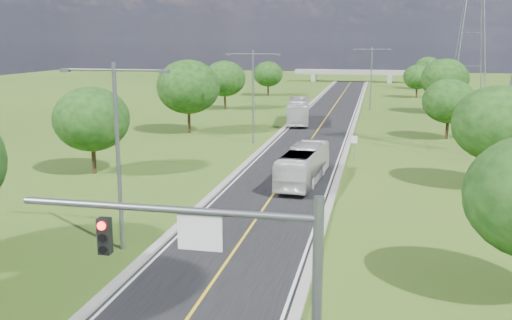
{
  "coord_description": "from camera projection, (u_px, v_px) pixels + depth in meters",
  "views": [
    {
      "loc": [
        7.14,
        -15.0,
        11.11
      ],
      "look_at": [
        -0.85,
        22.44,
        3.0
      ],
      "focal_mm": 40.0,
      "sensor_mm": 36.0,
      "label": 1
    }
  ],
  "objects": [
    {
      "name": "streetlight_mid_left",
      "position": [
        253.0,
        89.0,
        61.15
      ],
      "size": [
        5.9,
        0.25,
        10.0
      ],
      "color": "slate",
      "rests_on": "ground"
    },
    {
      "name": "streetlight_far_right",
      "position": [
        371.0,
        73.0,
        90.27
      ],
      "size": [
        5.9,
        0.25,
        10.0
      ],
      "color": "slate",
      "rests_on": "ground"
    },
    {
      "name": "tree_rb",
      "position": [
        498.0,
        124.0,
        42.51
      ],
      "size": [
        6.72,
        6.72,
        7.82
      ],
      "color": "black",
      "rests_on": "ground"
    },
    {
      "name": "bus_outbound",
      "position": [
        304.0,
        165.0,
        44.61
      ],
      "size": [
        3.18,
        10.4,
        2.85
      ],
      "primitive_type": "imported",
      "rotation": [
        0.0,
        0.0,
        3.06
      ],
      "color": "silver",
      "rests_on": "road"
    },
    {
      "name": "curb_right",
      "position": [
        356.0,
        119.0,
        80.36
      ],
      "size": [
        0.5,
        150.0,
        0.22
      ],
      "primitive_type": "cube",
      "color": "gray",
      "rests_on": "ground"
    },
    {
      "name": "road",
      "position": [
        326.0,
        119.0,
        81.25
      ],
      "size": [
        8.0,
        150.0,
        0.06
      ],
      "primitive_type": "cube",
      "color": "black",
      "rests_on": "ground"
    },
    {
      "name": "tree_rd",
      "position": [
        445.0,
        79.0,
        86.26
      ],
      "size": [
        7.14,
        7.14,
        8.3
      ],
      "color": "black",
      "rests_on": "ground"
    },
    {
      "name": "tree_le",
      "position": [
        268.0,
        74.0,
        113.93
      ],
      "size": [
        5.88,
        5.88,
        6.84
      ],
      "color": "black",
      "rests_on": "ground"
    },
    {
      "name": "tree_lc",
      "position": [
        188.0,
        87.0,
        67.85
      ],
      "size": [
        7.56,
        7.56,
        8.79
      ],
      "color": "black",
      "rests_on": "ground"
    },
    {
      "name": "tree_rc",
      "position": [
        449.0,
        101.0,
        63.9
      ],
      "size": [
        5.88,
        5.88,
        6.84
      ],
      "color": "black",
      "rests_on": "ground"
    },
    {
      "name": "tree_re",
      "position": [
        417.0,
        77.0,
        109.98
      ],
      "size": [
        5.46,
        5.46,
        6.35
      ],
      "color": "black",
      "rests_on": "ground"
    },
    {
      "name": "overpass",
      "position": [
        351.0,
        73.0,
        151.55
      ],
      "size": [
        30.0,
        3.0,
        3.2
      ],
      "color": "gray",
      "rests_on": "ground"
    },
    {
      "name": "tree_lb",
      "position": [
        91.0,
        119.0,
        47.2
      ],
      "size": [
        6.3,
        6.3,
        7.33
      ],
      "color": "black",
      "rests_on": "ground"
    },
    {
      "name": "signal_mast",
      "position": [
        239.0,
        274.0,
        15.38
      ],
      "size": [
        8.54,
        0.33,
        7.2
      ],
      "color": "slate",
      "rests_on": "ground"
    },
    {
      "name": "streetlight_near_left",
      "position": [
        117.0,
        141.0,
        29.58
      ],
      "size": [
        5.9,
        0.25,
        10.0
      ],
      "color": "slate",
      "rests_on": "ground"
    },
    {
      "name": "tree_ld",
      "position": [
        225.0,
        79.0,
        91.35
      ],
      "size": [
        6.72,
        6.72,
        7.82
      ],
      "color": "black",
      "rests_on": "ground"
    },
    {
      "name": "curb_left",
      "position": [
        296.0,
        117.0,
        82.1
      ],
      "size": [
        0.5,
        150.0,
        0.22
      ],
      "primitive_type": "cube",
      "color": "gray",
      "rests_on": "ground"
    },
    {
      "name": "speed_limit_sign",
      "position": [
        354.0,
        144.0,
        53.06
      ],
      "size": [
        0.55,
        0.09,
        2.4
      ],
      "color": "slate",
      "rests_on": "ground"
    },
    {
      "name": "bus_inbound",
      "position": [
        298.0,
        111.0,
        76.59
      ],
      "size": [
        4.05,
        11.84,
        3.23
      ],
      "primitive_type": "imported",
      "rotation": [
        0.0,
        0.0,
        0.12
      ],
      "color": "silver",
      "rests_on": "road"
    },
    {
      "name": "power_tower_far",
      "position": [
        472.0,
        25.0,
        119.92
      ],
      "size": [
        9.0,
        6.4,
        28.0
      ],
      "color": "slate",
      "rests_on": "ground"
    },
    {
      "name": "ground",
      "position": [
        321.0,
        125.0,
        75.51
      ],
      "size": [
        260.0,
        260.0,
        0.0
      ],
      "primitive_type": "plane",
      "color": "#315016",
      "rests_on": "ground"
    },
    {
      "name": "tree_rf",
      "position": [
        428.0,
        69.0,
        128.28
      ],
      "size": [
        6.3,
        6.3,
        7.33
      ],
      "color": "black",
      "rests_on": "ground"
    }
  ]
}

